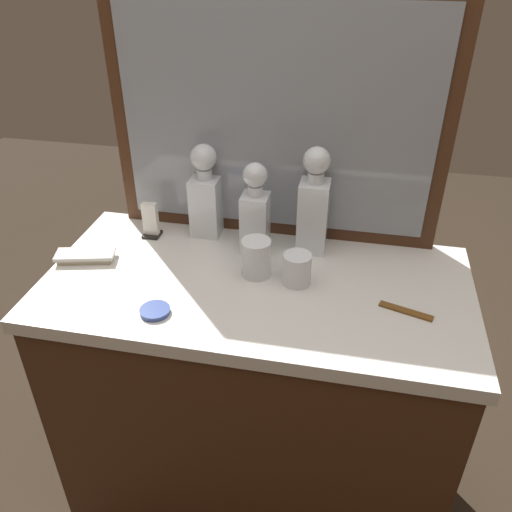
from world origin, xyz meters
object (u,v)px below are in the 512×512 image
object	(u,v)px
crystal_decanter_left	(255,217)
porcelain_dish	(155,311)
crystal_decanter_front	(206,199)
crystal_tumbler_left	(297,270)
crystal_decanter_center	(313,210)
crystal_tumbler_front	(256,259)
silver_brush_center	(85,256)
napkin_holder	(151,222)
tortoiseshell_comb	(406,311)

from	to	relation	value
crystal_decanter_left	porcelain_dish	bearing A→B (deg)	-118.19
crystal_decanter_front	crystal_tumbler_left	distance (m)	0.38
crystal_decanter_center	crystal_decanter_front	distance (m)	0.32
crystal_decanter_center	porcelain_dish	xyz separation A→B (m)	(-0.34, -0.38, -0.12)
crystal_decanter_left	porcelain_dish	xyz separation A→B (m)	(-0.18, -0.34, -0.10)
porcelain_dish	crystal_decanter_center	bearing A→B (deg)	47.76
crystal_decanter_front	crystal_decanter_left	distance (m)	0.18
crystal_decanter_center	crystal_tumbler_front	distance (m)	0.22
crystal_decanter_left	crystal_tumbler_left	xyz separation A→B (m)	(0.14, -0.14, -0.07)
crystal_tumbler_front	porcelain_dish	distance (m)	0.30
crystal_tumbler_left	silver_brush_center	bearing A→B (deg)	-178.86
crystal_decanter_center	crystal_decanter_front	xyz separation A→B (m)	(-0.32, 0.03, -0.01)
crystal_decanter_left	crystal_decanter_front	bearing A→B (deg)	157.38
crystal_tumbler_front	napkin_holder	world-z (taller)	napkin_holder
tortoiseshell_comb	porcelain_dish	bearing A→B (deg)	-168.15
napkin_holder	crystal_decanter_center	bearing A→B (deg)	2.63
crystal_decanter_left	silver_brush_center	bearing A→B (deg)	-161.69
porcelain_dish	napkin_holder	xyz separation A→B (m)	(-0.14, 0.35, 0.04)
napkin_holder	crystal_decanter_left	bearing A→B (deg)	-2.68
silver_brush_center	tortoiseshell_comb	xyz separation A→B (m)	(0.88, -0.06, -0.01)
crystal_tumbler_front	crystal_tumbler_left	size ratio (longest dim) A/B	1.22
crystal_decanter_left	crystal_tumbler_front	distance (m)	0.14
napkin_holder	porcelain_dish	bearing A→B (deg)	-68.03
crystal_decanter_center	crystal_tumbler_left	xyz separation A→B (m)	(-0.02, -0.18, -0.09)
crystal_decanter_left	crystal_tumbler_front	size ratio (longest dim) A/B	2.58
crystal_tumbler_front	crystal_tumbler_left	xyz separation A→B (m)	(0.11, -0.02, -0.01)
tortoiseshell_comb	napkin_holder	bearing A→B (deg)	163.12
tortoiseshell_comb	crystal_tumbler_left	bearing A→B (deg)	165.75
crystal_decanter_center	tortoiseshell_comb	xyz separation A→B (m)	(0.26, -0.25, -0.12)
crystal_decanter_center	crystal_tumbler_left	world-z (taller)	crystal_decanter_center
crystal_tumbler_front	silver_brush_center	size ratio (longest dim) A/B	0.60
porcelain_dish	tortoiseshell_comb	size ratio (longest dim) A/B	0.56
crystal_decanter_center	crystal_decanter_left	size ratio (longest dim) A/B	1.16
porcelain_dish	crystal_decanter_front	bearing A→B (deg)	87.52
crystal_tumbler_left	silver_brush_center	distance (m)	0.60
crystal_decanter_front	napkin_holder	size ratio (longest dim) A/B	2.58
silver_brush_center	tortoiseshell_comb	world-z (taller)	silver_brush_center
crystal_tumbler_front	silver_brush_center	world-z (taller)	crystal_tumbler_front
crystal_tumbler_left	crystal_decanter_front	bearing A→B (deg)	145.67
crystal_tumbler_left	napkin_holder	distance (m)	0.49
crystal_decanter_center	silver_brush_center	distance (m)	0.66
crystal_decanter_left	crystal_tumbler_front	xyz separation A→B (m)	(0.03, -0.12, -0.06)
crystal_tumbler_front	porcelain_dish	size ratio (longest dim) A/B	1.39
crystal_tumbler_front	napkin_holder	distance (m)	0.38
crystal_tumbler_front	silver_brush_center	distance (m)	0.49
crystal_decanter_left	crystal_tumbler_front	world-z (taller)	crystal_decanter_left
crystal_tumbler_front	napkin_holder	size ratio (longest dim) A/B	0.95
crystal_decanter_left	crystal_tumbler_left	size ratio (longest dim) A/B	3.14
crystal_tumbler_left	tortoiseshell_comb	bearing A→B (deg)	-14.25
tortoiseshell_comb	crystal_decanter_center	bearing A→B (deg)	136.59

